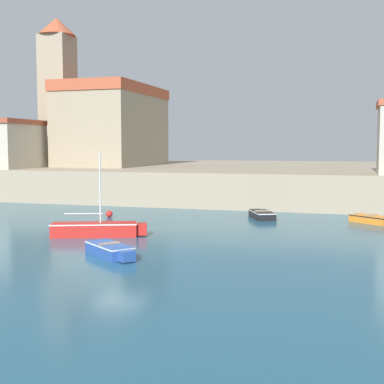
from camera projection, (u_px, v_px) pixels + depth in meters
name	position (u px, v px, depth m)	size (l,w,h in m)	color
ground_plane	(121.00, 254.00, 26.64)	(200.00, 200.00, 0.00)	#235670
quay_seawall	(257.00, 178.00, 63.80)	(120.00, 40.00, 3.07)	gray
sailboat_red_0	(97.00, 229.00, 31.77)	(5.64, 3.13, 5.05)	red
dinghy_black_2	(262.00, 214.00, 39.60)	(2.45, 3.61, 0.62)	black
dinghy_orange_3	(373.00, 219.00, 37.12)	(3.39, 2.93, 0.59)	orange
dinghy_blue_4	(111.00, 250.00, 26.04)	(3.42, 2.98, 0.65)	#284C9E
mooring_buoy	(109.00, 214.00, 40.18)	(0.53, 0.53, 0.53)	red
church	(105.00, 120.00, 62.24)	(12.45, 14.70, 16.90)	gray
harbor_shed_near_wharf	(2.00, 144.00, 55.46)	(6.60, 7.24, 4.99)	#BCB29E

